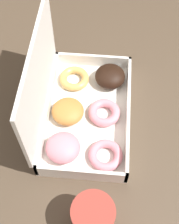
% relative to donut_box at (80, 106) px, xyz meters
% --- Properties ---
extents(ground_plane, '(8.00, 8.00, 0.00)m').
position_rel_donut_box_xyz_m(ground_plane, '(0.02, -0.07, -0.78)').
color(ground_plane, '#6B6054').
extents(dining_table, '(1.06, 0.82, 0.73)m').
position_rel_donut_box_xyz_m(dining_table, '(0.02, -0.07, -0.16)').
color(dining_table, '#4C3D2D').
rests_on(dining_table, ground_plane).
extents(donut_box, '(0.37, 0.23, 0.27)m').
position_rel_donut_box_xyz_m(donut_box, '(0.00, 0.00, 0.00)').
color(donut_box, silver).
rests_on(donut_box, dining_table).
extents(coffee_mug, '(0.09, 0.09, 0.10)m').
position_rel_donut_box_xyz_m(coffee_mug, '(-0.29, -0.06, 0.00)').
color(coffee_mug, '#A3382D').
rests_on(coffee_mug, dining_table).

